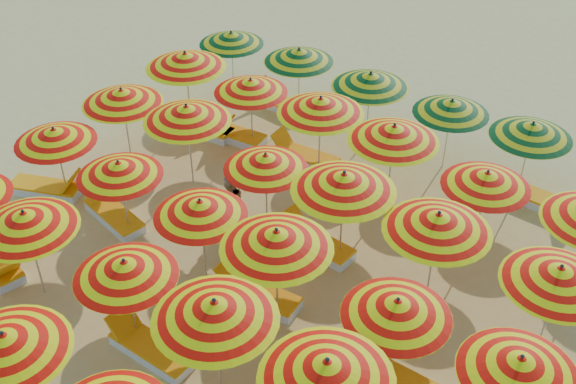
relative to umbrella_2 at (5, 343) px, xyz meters
The scene contains 40 objects.
ground 5.93m from the umbrella_2, 79.59° to the left, with size 120.00×120.00×0.00m, color #DCB561.
umbrella_2 is the anchor object (origin of this frame).
umbrella_7 3.09m from the umbrella_2, 136.83° to the left, with size 2.25×2.25×2.12m.
umbrella_8 2.36m from the umbrella_2, 86.41° to the left, with size 2.14×2.14×1.99m.
umbrella_9 3.24m from the umbrella_2, 46.80° to the left, with size 2.44×2.44×2.23m.
umbrella_10 4.95m from the umbrella_2, 29.18° to the left, with size 2.76×2.76×2.22m.
umbrella_12 6.32m from the umbrella_2, 134.04° to the left, with size 1.88×1.88×1.96m.
umbrella_13 5.01m from the umbrella_2, 116.72° to the left, with size 1.97×1.97×1.95m.
umbrella_14 4.43m from the umbrella_2, 89.24° to the left, with size 2.36×2.36×1.99m.
umbrella_15 4.78m from the umbrella_2, 65.61° to the left, with size 2.21×2.21×2.23m.
umbrella_16 6.21m from the umbrella_2, 43.92° to the left, with size 2.06×2.06×1.99m.
umbrella_17 7.86m from the umbrella_2, 33.34° to the left, with size 1.96×1.96×2.01m.
umbrella_18 7.84m from the umbrella_2, 123.38° to the left, with size 2.07×2.07×2.10m.
umbrella_19 7.18m from the umbrella_2, 109.54° to the left, with size 2.67×2.67×2.19m.
umbrella_20 6.51m from the umbrella_2, 89.29° to the left, with size 2.42×2.42×1.95m.
umbrella_21 6.82m from the umbrella_2, 72.66° to the left, with size 2.83×2.83×2.27m.
umbrella_22 7.70m from the umbrella_2, 57.93° to the left, with size 2.73×2.73×2.20m.
umbrella_23 9.12m from the umbrella_2, 45.55° to the left, with size 2.33×2.33×2.11m.
umbrella_24 9.70m from the umbrella_2, 115.85° to the left, with size 2.53×2.53×2.23m.
umbrella_25 9.22m from the umbrella_2, 104.10° to the left, with size 2.19×2.19×1.98m.
umbrella_26 8.87m from the umbrella_2, 90.60° to the left, with size 2.29×2.29×2.20m.
umbrella_27 9.01m from the umbrella_2, 77.88° to the left, with size 2.19×2.19×2.19m.
umbrella_28 9.59m from the umbrella_2, 64.16° to the left, with size 2.34×2.34×1.97m.
umbrella_30 11.78m from the umbrella_2, 112.37° to the left, with size 2.35×2.35×1.95m.
umbrella_31 11.21m from the umbrella_2, 101.35° to the left, with size 2.42×2.42×2.03m.
umbrella_32 10.81m from the umbrella_2, 89.39° to the left, with size 2.42×2.42×2.09m.
umbrella_33 11.21m from the umbrella_2, 78.29° to the left, with size 1.89×1.89×1.95m.
umbrella_34 11.78m from the umbrella_2, 68.88° to the left, with size 1.95×1.95×2.00m.
lounger_2 2.89m from the umbrella_2, 73.67° to the left, with size 1.73×0.58×0.69m.
lounger_5 6.79m from the umbrella_2, 138.30° to the left, with size 1.82×1.20×0.69m.
lounger_6 5.66m from the umbrella_2, 121.93° to the left, with size 1.81×0.92×0.69m.
lounger_7 4.98m from the umbrella_2, 72.90° to the left, with size 1.78×0.75×0.69m.
lounger_9 6.84m from the umbrella_2, 77.48° to the left, with size 1.77×0.71×0.69m.
lounger_10 9.51m from the umbrella_2, 112.86° to the left, with size 1.79×0.80×0.69m.
lounger_11 9.47m from the umbrella_2, 107.80° to the left, with size 1.78×0.76×0.69m.
lounger_12 9.28m from the umbrella_2, 94.35° to the left, with size 1.77×0.72×0.69m.
lounger_13 11.41m from the umbrella_2, 104.40° to the left, with size 1.78×0.73×0.69m.
lounger_14 11.98m from the umbrella_2, 65.89° to the left, with size 1.76×0.66×0.69m.
beachgoer_b 5.98m from the umbrella_2, 94.22° to the left, with size 0.73×0.57×1.49m, color tan.
beachgoer_a 6.62m from the umbrella_2, 53.74° to the left, with size 0.50×0.33×1.38m, color tan.
Camera 1 is at (6.92, -9.07, 10.34)m, focal length 45.00 mm.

